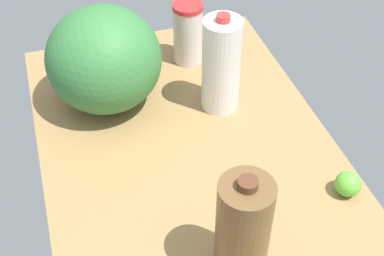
{
  "coord_description": "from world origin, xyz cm",
  "views": [
    {
      "loc": [
        91.85,
        -28.4,
        102.8
      ],
      "look_at": [
        0.0,
        0.0,
        13.0
      ],
      "focal_mm": 50.0,
      "sensor_mm": 36.0,
      "label": 1
    }
  ],
  "objects_px": {
    "watermelon": "(104,59)",
    "lime_near_front": "(348,184)",
    "tumbler_cup": "(188,33)",
    "milk_jug": "(221,65)",
    "chocolate_milk_jug": "(244,229)"
  },
  "relations": [
    {
      "from": "watermelon",
      "to": "lime_near_front",
      "type": "distance_m",
      "value": 0.71
    },
    {
      "from": "tumbler_cup",
      "to": "lime_near_front",
      "type": "relative_size",
      "value": 3.13
    },
    {
      "from": "milk_jug",
      "to": "tumbler_cup",
      "type": "distance_m",
      "value": 0.24
    },
    {
      "from": "milk_jug",
      "to": "watermelon",
      "type": "relative_size",
      "value": 0.93
    },
    {
      "from": "milk_jug",
      "to": "lime_near_front",
      "type": "relative_size",
      "value": 4.66
    },
    {
      "from": "milk_jug",
      "to": "chocolate_milk_jug",
      "type": "distance_m",
      "value": 0.53
    },
    {
      "from": "milk_jug",
      "to": "chocolate_milk_jug",
      "type": "height_order",
      "value": "milk_jug"
    },
    {
      "from": "milk_jug",
      "to": "tumbler_cup",
      "type": "bearing_deg",
      "value": -174.54
    },
    {
      "from": "tumbler_cup",
      "to": "watermelon",
      "type": "bearing_deg",
      "value": -65.46
    },
    {
      "from": "lime_near_front",
      "to": "tumbler_cup",
      "type": "bearing_deg",
      "value": -162.08
    },
    {
      "from": "tumbler_cup",
      "to": "lime_near_front",
      "type": "distance_m",
      "value": 0.67
    },
    {
      "from": "chocolate_milk_jug",
      "to": "watermelon",
      "type": "bearing_deg",
      "value": -165.33
    },
    {
      "from": "tumbler_cup",
      "to": "lime_near_front",
      "type": "height_order",
      "value": "tumbler_cup"
    },
    {
      "from": "milk_jug",
      "to": "chocolate_milk_jug",
      "type": "bearing_deg",
      "value": -14.64
    },
    {
      "from": "chocolate_milk_jug",
      "to": "lime_near_front",
      "type": "bearing_deg",
      "value": 109.89
    }
  ]
}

